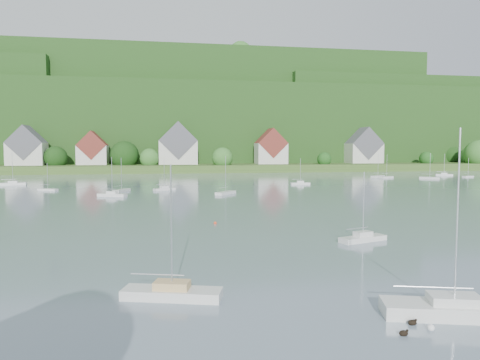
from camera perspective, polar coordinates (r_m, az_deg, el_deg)
The scene contains 14 objects.
far_shore_strip at distance 202.47m, azimuth -9.47°, elevation 1.70°, with size 600.00×60.00×3.00m, color #34531F.
forested_ridge at distance 271.21m, azimuth -9.45°, elevation 6.79°, with size 620.00×181.22×69.89m.
village_building_0 at distance 197.09m, azimuth -25.73°, elevation 3.62°, with size 14.00×10.40×16.00m.
village_building_1 at distance 193.62m, azimuth -18.42°, elevation 3.59°, with size 12.00×9.36×14.00m.
village_building_2 at distance 190.38m, azimuth -7.98°, elevation 4.21°, with size 16.00×11.44×18.00m.
village_building_3 at distance 193.65m, azimuth 3.98°, elevation 3.98°, with size 13.00×10.40×15.50m.
village_building_4 at distance 212.40m, azimuth 15.64°, elevation 3.89°, with size 15.00×10.40×16.50m.
near_sailboat_2 at distance 29.32m, azimuth -8.75°, elevation -14.02°, with size 6.56×3.44×8.53m.
near_sailboat_3 at distance 47.68m, azimuth 15.53°, elevation -7.13°, with size 5.50×3.10×7.16m.
near_sailboat_4 at distance 28.71m, azimuth 25.83°, elevation -14.63°, with size 8.21×4.25×10.67m.
mooring_buoy_1 at distance 26.58m, azimuth 23.33°, elevation -17.27°, with size 0.39×0.39×0.39m, color white.
mooring_buoy_2 at distance 56.59m, azimuth -3.22°, elevation -5.66°, with size 0.39×0.39×0.39m, color #F34923.
duck_pair at distance 26.09m, azimuth 20.83°, elevation -17.34°, with size 1.71×1.51×0.36m.
far_sailboat_cluster at distance 121.41m, azimuth -7.12°, elevation -0.33°, with size 193.83×62.94×8.71m.
Camera 1 is at (-0.17, -2.31, 9.50)m, focal length 33.17 mm.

